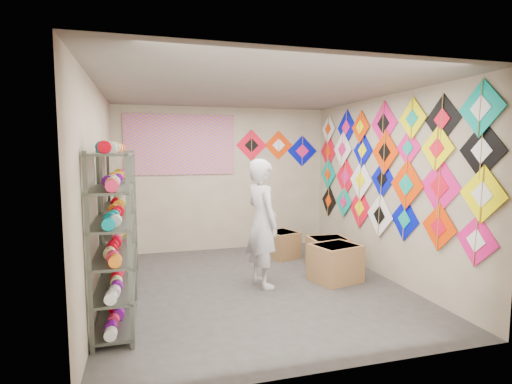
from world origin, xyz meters
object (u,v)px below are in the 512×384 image
object	(u,v)px
shelf_rack_front	(114,241)
carton_b	(328,253)
shelf_rack_back	(121,220)
shopkeeper	(262,223)
carton_c	(282,244)
carton_a	(335,263)

from	to	relation	value
shelf_rack_front	carton_b	distance (m)	3.53
shelf_rack_front	shelf_rack_back	bearing A→B (deg)	90.00
shopkeeper	carton_c	size ratio (longest dim) A/B	3.36
shopkeeper	carton_c	world-z (taller)	shopkeeper
shopkeeper	shelf_rack_front	bearing A→B (deg)	102.74
shelf_rack_front	carton_b	xyz separation A→B (m)	(3.16, 1.40, -0.70)
shopkeeper	carton_c	bearing A→B (deg)	-41.88
shopkeeper	carton_a	bearing A→B (deg)	-107.75
carton_c	shelf_rack_front	bearing A→B (deg)	-159.36
shelf_rack_back	carton_b	size ratio (longest dim) A/B	3.15
shelf_rack_front	shelf_rack_back	size ratio (longest dim) A/B	1.00
shelf_rack_front	carton_c	xyz separation A→B (m)	(2.65, 2.20, -0.72)
shelf_rack_front	carton_b	world-z (taller)	shelf_rack_front
carton_a	carton_b	size ratio (longest dim) A/B	1.07
shopkeeper	carton_a	distance (m)	1.25
shelf_rack_front	carton_a	size ratio (longest dim) A/B	2.94
carton_a	carton_b	world-z (taller)	carton_a
carton_a	carton_b	distance (m)	0.66
shelf_rack_back	shopkeeper	size ratio (longest dim) A/B	1.06
carton_c	carton_b	bearing A→B (deg)	-76.52
shopkeeper	shelf_rack_back	bearing A→B (deg)	65.28
shelf_rack_front	shelf_rack_back	world-z (taller)	same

